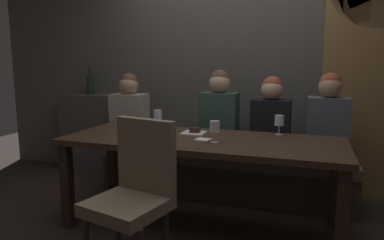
# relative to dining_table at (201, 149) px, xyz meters

# --- Properties ---
(ground) EXTENTS (9.00, 9.00, 0.00)m
(ground) POSITION_rel_dining_table_xyz_m (0.00, 0.00, -0.65)
(ground) COLOR black
(back_wall_tiled) EXTENTS (6.00, 0.12, 3.00)m
(back_wall_tiled) POSITION_rel_dining_table_xyz_m (0.00, 1.22, 0.85)
(back_wall_tiled) COLOR #4C4944
(back_wall_tiled) RESTS_ON ground
(arched_door) EXTENTS (0.90, 0.05, 2.55)m
(arched_door) POSITION_rel_dining_table_xyz_m (1.35, 1.15, 0.71)
(arched_door) COLOR olive
(arched_door) RESTS_ON ground
(back_counter) EXTENTS (1.10, 0.28, 0.95)m
(back_counter) POSITION_rel_dining_table_xyz_m (-1.55, 1.04, -0.18)
(back_counter) COLOR #413E3A
(back_counter) RESTS_ON ground
(dining_table) EXTENTS (2.20, 0.84, 0.74)m
(dining_table) POSITION_rel_dining_table_xyz_m (0.00, 0.00, 0.00)
(dining_table) COLOR #342217
(dining_table) RESTS_ON ground
(banquette_bench) EXTENTS (2.50, 0.44, 0.45)m
(banquette_bench) POSITION_rel_dining_table_xyz_m (0.00, 0.70, -0.42)
(banquette_bench) COLOR #40352A
(banquette_bench) RESTS_ON ground
(chair_near_side) EXTENTS (0.53, 0.53, 0.98)m
(chair_near_side) POSITION_rel_dining_table_xyz_m (-0.22, -0.72, -0.09)
(chair_near_side) COLOR #3D281C
(chair_near_side) RESTS_ON ground
(diner_redhead) EXTENTS (0.36, 0.24, 0.78)m
(diner_redhead) POSITION_rel_dining_table_xyz_m (-1.01, 0.68, 0.16)
(diner_redhead) COLOR #9E9384
(diner_redhead) RESTS_ON banquette_bench
(diner_bearded) EXTENTS (0.36, 0.24, 0.82)m
(diner_bearded) POSITION_rel_dining_table_xyz_m (-0.03, 0.69, 0.18)
(diner_bearded) COLOR #2D473D
(diner_bearded) RESTS_ON banquette_bench
(diner_far_end) EXTENTS (0.36, 0.24, 0.76)m
(diner_far_end) POSITION_rel_dining_table_xyz_m (0.46, 0.72, 0.16)
(diner_far_end) COLOR black
(diner_far_end) RESTS_ON banquette_bench
(diner_near_end) EXTENTS (0.36, 0.24, 0.80)m
(diner_near_end) POSITION_rel_dining_table_xyz_m (0.96, 0.71, 0.18)
(diner_near_end) COLOR #4C515B
(diner_near_end) RESTS_ON banquette_bench
(wine_bottle_dark_red) EXTENTS (0.08, 0.08, 0.33)m
(wine_bottle_dark_red) POSITION_rel_dining_table_xyz_m (-1.72, 1.03, 0.42)
(wine_bottle_dark_red) COLOR black
(wine_bottle_dark_red) RESTS_ON back_counter
(wine_glass_end_left) EXTENTS (0.08, 0.08, 0.16)m
(wine_glass_end_left) POSITION_rel_dining_table_xyz_m (-0.52, 0.32, 0.20)
(wine_glass_end_left) COLOR silver
(wine_glass_end_left) RESTS_ON dining_table
(wine_glass_center_front) EXTENTS (0.08, 0.08, 0.16)m
(wine_glass_center_front) POSITION_rel_dining_table_xyz_m (0.57, 0.34, 0.20)
(wine_glass_center_front) COLOR silver
(wine_glass_center_front) RESTS_ON dining_table
(wine_glass_near_left) EXTENTS (0.08, 0.08, 0.16)m
(wine_glass_near_left) POSITION_rel_dining_table_xyz_m (0.14, -0.11, 0.20)
(wine_glass_near_left) COLOR silver
(wine_glass_near_left) RESTS_ON dining_table
(espresso_cup) EXTENTS (0.12, 0.12, 0.06)m
(espresso_cup) POSITION_rel_dining_table_xyz_m (-0.20, -0.32, 0.11)
(espresso_cup) COLOR white
(espresso_cup) RESTS_ON dining_table
(dessert_plate) EXTENTS (0.19, 0.19, 0.05)m
(dessert_plate) POSITION_rel_dining_table_xyz_m (-0.11, 0.16, 0.10)
(dessert_plate) COLOR white
(dessert_plate) RESTS_ON dining_table
(folded_napkin) EXTENTS (0.13, 0.12, 0.01)m
(folded_napkin) POSITION_rel_dining_table_xyz_m (0.03, -0.06, 0.09)
(folded_napkin) COLOR silver
(folded_napkin) RESTS_ON dining_table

